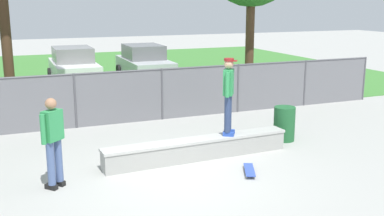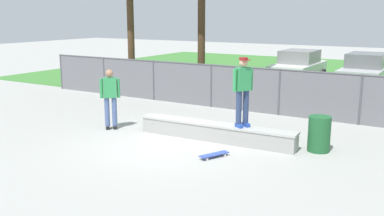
% 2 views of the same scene
% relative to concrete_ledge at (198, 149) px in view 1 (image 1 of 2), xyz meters
% --- Properties ---
extents(ground_plane, '(80.00, 80.00, 0.00)m').
position_rel_concrete_ledge_xyz_m(ground_plane, '(-0.90, -1.11, -0.25)').
color(ground_plane, '#9E9E99').
extents(grass_strip, '(30.57, 20.00, 0.02)m').
position_rel_concrete_ledge_xyz_m(grass_strip, '(-0.90, 14.18, -0.24)').
color(grass_strip, '#3D7A33').
rests_on(grass_strip, ground).
extents(concrete_ledge, '(4.59, 0.66, 0.49)m').
position_rel_concrete_ledge_xyz_m(concrete_ledge, '(0.00, 0.00, 0.00)').
color(concrete_ledge, '#999993').
rests_on(concrete_ledge, ground).
extents(skateboarder, '(0.42, 0.52, 1.84)m').
position_rel_concrete_ledge_xyz_m(skateboarder, '(0.79, 0.03, 1.28)').
color(skateboarder, '#2647A5').
rests_on(skateboarder, concrete_ledge).
extents(skateboard, '(0.51, 0.81, 0.09)m').
position_rel_concrete_ledge_xyz_m(skateboard, '(0.66, -1.29, -0.18)').
color(skateboard, '#334CB2').
rests_on(skateboard, ground).
extents(chainlink_fence, '(18.64, 0.07, 1.61)m').
position_rel_concrete_ledge_xyz_m(chainlink_fence, '(-0.90, 3.88, 0.63)').
color(chainlink_fence, '#4C4C51').
rests_on(chainlink_fence, ground).
extents(car_white, '(2.06, 4.22, 1.66)m').
position_rel_concrete_ledge_xyz_m(car_white, '(-1.20, 11.25, 0.59)').
color(car_white, silver).
rests_on(car_white, ground).
extents(car_silver, '(2.06, 4.22, 1.66)m').
position_rel_concrete_ledge_xyz_m(car_silver, '(2.01, 11.16, 0.59)').
color(car_silver, '#B7BABF').
rests_on(car_silver, ground).
extents(bystander, '(0.47, 0.45, 1.82)m').
position_rel_concrete_ledge_xyz_m(bystander, '(-3.29, -0.53, 0.76)').
color(bystander, black).
rests_on(bystander, ground).
extents(trash_bin, '(0.56, 0.56, 0.91)m').
position_rel_concrete_ledge_xyz_m(trash_bin, '(2.70, 0.52, 0.21)').
color(trash_bin, '#1E592D').
rests_on(trash_bin, ground).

